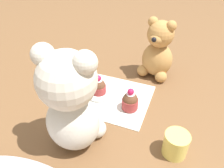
{
  "coord_description": "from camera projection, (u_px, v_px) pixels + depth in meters",
  "views": [
    {
      "loc": [
        -0.19,
        0.49,
        0.45
      ],
      "look_at": [
        0.0,
        0.0,
        0.06
      ],
      "focal_mm": 35.0,
      "sensor_mm": 36.0,
      "label": 1
    }
  ],
  "objects": [
    {
      "name": "cupcake_near_tan_bear",
      "position": [
        99.0,
        86.0,
        0.69
      ],
      "size": [
        0.05,
        0.05,
        0.06
      ],
      "color": "#993333",
      "rests_on": "saucer_plate"
    },
    {
      "name": "teddy_bear_cream",
      "position": [
        71.0,
        101.0,
        0.48
      ],
      "size": [
        0.14,
        0.15,
        0.27
      ],
      "rotation": [
        0.0,
        0.0,
        0.03
      ],
      "color": "beige",
      "rests_on": "ground_plane"
    },
    {
      "name": "ground_plane",
      "position": [
        112.0,
        98.0,
        0.69
      ],
      "size": [
        4.0,
        4.0,
        0.0
      ],
      "primitive_type": "plane",
      "color": "brown"
    },
    {
      "name": "knitted_placemat",
      "position": [
        112.0,
        97.0,
        0.69
      ],
      "size": [
        0.23,
        0.21,
        0.01
      ],
      "primitive_type": "cube",
      "color": "silver",
      "rests_on": "ground_plane"
    },
    {
      "name": "saucer_plate",
      "position": [
        99.0,
        92.0,
        0.7
      ],
      "size": [
        0.09,
        0.09,
        0.01
      ],
      "primitive_type": "cylinder",
      "color": "white",
      "rests_on": "knitted_placemat"
    },
    {
      "name": "cupcake_near_cream_bear",
      "position": [
        130.0,
        101.0,
        0.63
      ],
      "size": [
        0.05,
        0.05,
        0.07
      ],
      "color": "#993333",
      "rests_on": "knitted_placemat"
    },
    {
      "name": "teddy_bear_tan",
      "position": [
        158.0,
        51.0,
        0.74
      ],
      "size": [
        0.12,
        0.12,
        0.21
      ],
      "rotation": [
        0.0,
        0.0,
        2.92
      ],
      "color": "#B78447",
      "rests_on": "ground_plane"
    },
    {
      "name": "juice_glass",
      "position": [
        176.0,
        144.0,
        0.51
      ],
      "size": [
        0.06,
        0.06,
        0.06
      ],
      "primitive_type": "cylinder",
      "color": "#EADB66",
      "rests_on": "ground_plane"
    }
  ]
}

